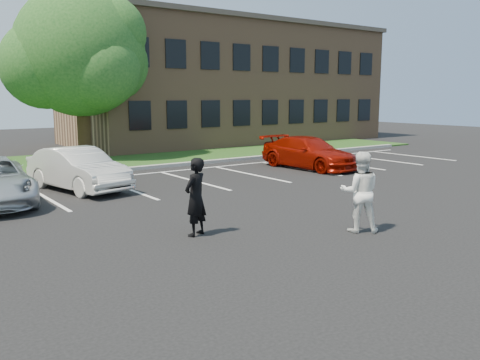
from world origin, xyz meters
name	(u,v)px	position (x,y,z in m)	size (l,w,h in m)	color
ground_plane	(265,239)	(0.00, 0.00, 0.00)	(90.00, 90.00, 0.00)	black
curb	(87,173)	(0.00, 12.00, 0.07)	(40.00, 0.30, 0.15)	gray
grass_strip	(59,163)	(0.00, 16.00, 0.04)	(44.00, 8.00, 0.08)	#204618
stall_lines	(150,181)	(1.40, 8.95, 0.01)	(34.00, 5.36, 0.01)	white
office_building	(227,83)	(14.00, 21.99, 4.16)	(22.40, 10.40, 8.30)	#896549
tree	(81,55)	(1.92, 17.57, 5.35)	(7.80, 7.20, 8.80)	black
man_black_suit	(196,197)	(-1.16, 1.19, 0.93)	(0.68, 0.45, 1.87)	black
man_white_shirt	(360,192)	(2.26, -0.84, 0.98)	(0.96, 0.75, 1.97)	white
car_white_sedan	(78,169)	(-1.47, 8.64, 0.75)	(1.58, 4.53, 1.49)	silver
car_red_compact	(309,153)	(8.85, 7.87, 0.71)	(2.00, 4.92, 1.43)	#921003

